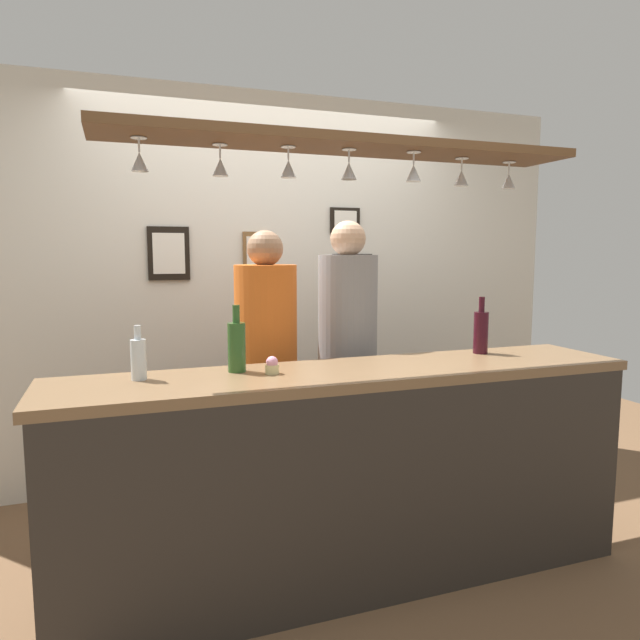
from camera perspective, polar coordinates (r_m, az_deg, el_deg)
name	(u,v)px	position (r m, az deg, el deg)	size (l,w,h in m)	color
ground_plane	(326,541)	(3.27, 0.63, -21.26)	(8.00, 8.00, 0.00)	brown
back_wall	(271,287)	(3.95, -4.92, 3.28)	(4.40, 0.06, 2.60)	silver
bar_counter	(366,449)	(2.57, 4.66, -12.73)	(2.70, 0.55, 1.01)	brown
overhead_glass_rack	(350,145)	(2.65, 3.05, 17.11)	(2.20, 0.36, 0.04)	brown
hanging_wineglass_far_left	(140,161)	(2.47, -17.61, 14.96)	(0.07, 0.07, 0.13)	silver
hanging_wineglass_left	(220,166)	(2.54, -9.94, 14.93)	(0.07, 0.07, 0.13)	silver
hanging_wineglass_center_left	(288,168)	(2.56, -3.18, 14.97)	(0.07, 0.07, 0.13)	silver
hanging_wineglass_center	(349,170)	(2.62, 2.91, 14.77)	(0.07, 0.07, 0.13)	silver
hanging_wineglass_center_right	(413,172)	(2.72, 9.34, 14.40)	(0.07, 0.07, 0.13)	silver
hanging_wineglass_right	(461,177)	(2.94, 13.96, 13.71)	(0.07, 0.07, 0.13)	silver
hanging_wineglass_far_right	(509,180)	(3.12, 18.34, 13.14)	(0.07, 0.07, 0.13)	silver
person_left_orange_shirt	(266,351)	(3.14, -5.40, -3.15)	(0.34, 0.34, 1.66)	#2D334C
person_right_grey_shirt	(347,340)	(3.29, 2.77, -2.01)	(0.34, 0.34, 1.72)	#2D334C
bottle_wine_dark_red	(481,331)	(3.12, 15.80, -1.08)	(0.08, 0.08, 0.30)	#380F19
bottle_champagne_green	(237,346)	(2.56, -8.34, -2.54)	(0.08, 0.08, 0.30)	#2D5623
bottle_soda_clear	(139,358)	(2.50, -17.70, -3.65)	(0.06, 0.06, 0.23)	silver
cupcake	(272,366)	(2.52, -4.82, -4.58)	(0.06, 0.06, 0.08)	beige
picture_frame_lower_pair	(353,267)	(4.09, 3.27, 5.35)	(0.30, 0.02, 0.18)	black
picture_frame_crest	(256,251)	(3.87, -6.39, 6.84)	(0.18, 0.02, 0.26)	brown
picture_frame_caricature	(169,253)	(3.78, -14.90, 6.45)	(0.26, 0.02, 0.34)	black
picture_frame_upper_small	(345,221)	(4.07, 2.52, 9.90)	(0.22, 0.02, 0.18)	black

